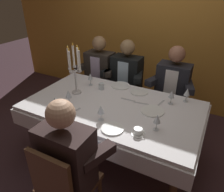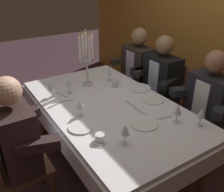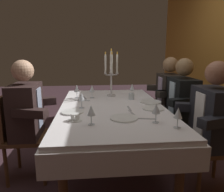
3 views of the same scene
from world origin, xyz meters
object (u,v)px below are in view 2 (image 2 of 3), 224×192
object	(u,v)px
wine_glass_2	(51,86)
wine_glass_4	(80,104)
dining_table	(110,115)
dinner_plate_3	(81,127)
coffee_cup_0	(100,138)
seated_diner_1	(162,78)
dinner_plate_0	(153,99)
dinner_plate_2	(144,123)
candelabra	(87,60)
dinner_plate_1	(139,88)
wine_glass_5	(202,113)
wine_glass_3	(125,130)
wine_glass_0	(178,110)
wine_glass_6	(69,83)
seated_diner_0	(138,66)
water_tumbler_0	(115,84)
wine_glass_1	(109,71)
seated_diner_2	(16,138)
seated_diner_3	(209,100)

from	to	relation	value
wine_glass_2	wine_glass_4	distance (m)	0.50
dining_table	dinner_plate_3	bearing A→B (deg)	-62.54
wine_glass_2	coffee_cup_0	distance (m)	0.90
wine_glass_4	coffee_cup_0	distance (m)	0.41
coffee_cup_0	seated_diner_1	world-z (taller)	seated_diner_1
dinner_plate_0	dinner_plate_3	xyz separation A→B (m)	(0.06, -0.81, 0.00)
dinner_plate_2	wine_glass_2	size ratio (longest dim) A/B	1.49
wine_glass_2	candelabra	bearing A→B (deg)	98.36
dining_table	dinner_plate_1	distance (m)	0.49
wine_glass_5	wine_glass_3	bearing A→B (deg)	-101.51
dinner_plate_2	dinner_plate_3	world-z (taller)	same
dinner_plate_1	coffee_cup_0	distance (m)	1.00
wine_glass_0	wine_glass_6	xyz separation A→B (m)	(-1.00, -0.52, 0.00)
wine_glass_4	seated_diner_0	size ratio (longest dim) A/B	0.13
dinner_plate_0	seated_diner_0	xyz separation A→B (m)	(-0.84, 0.48, -0.01)
water_tumbler_0	coffee_cup_0	bearing A→B (deg)	-40.05
dinner_plate_2	wine_glass_4	bearing A→B (deg)	-136.06
wine_glass_1	water_tumbler_0	xyz separation A→B (m)	(0.19, -0.04, -0.08)
dinner_plate_1	wine_glass_4	distance (m)	0.80
wine_glass_0	wine_glass_1	distance (m)	1.05
dinner_plate_2	seated_diner_1	bearing A→B (deg)	129.09
dinner_plate_0	seated_diner_2	xyz separation A→B (m)	(-0.10, -1.29, -0.01)
wine_glass_1	wine_glass_5	distance (m)	1.20
dining_table	water_tumbler_0	world-z (taller)	water_tumbler_0
wine_glass_4	coffee_cup_0	world-z (taller)	wine_glass_4
dining_table	wine_glass_0	world-z (taller)	wine_glass_0
wine_glass_3	candelabra	bearing A→B (deg)	166.52
seated_diner_0	seated_diner_3	world-z (taller)	same
dining_table	coffee_cup_0	xyz separation A→B (m)	(0.44, -0.36, 0.15)
dinner_plate_2	seated_diner_3	size ratio (longest dim) A/B	0.20
seated_diner_2	dinner_plate_3	bearing A→B (deg)	72.45
seated_diner_3	wine_glass_4	bearing A→B (deg)	-108.63
wine_glass_1	seated_diner_3	world-z (taller)	seated_diner_3
wine_glass_5	wine_glass_6	size ratio (longest dim) A/B	1.00
candelabra	dinner_plate_3	bearing A→B (deg)	-31.26
wine_glass_5	wine_glass_0	bearing A→B (deg)	-137.00
dinner_plate_0	wine_glass_1	distance (m)	0.66
candelabra	wine_glass_0	xyz separation A→B (m)	(1.08, 0.27, -0.18)
dinner_plate_1	wine_glass_2	bearing A→B (deg)	-110.79
coffee_cup_0	wine_glass_5	bearing A→B (deg)	72.27
dinner_plate_1	seated_diner_3	world-z (taller)	seated_diner_3
wine_glass_1	wine_glass_5	bearing A→B (deg)	6.43
wine_glass_0	seated_diner_1	world-z (taller)	seated_diner_1
dinner_plate_1	seated_diner_3	xyz separation A→B (m)	(0.57, 0.43, -0.01)
wine_glass_6	seated_diner_1	bearing A→B (deg)	79.55
dinner_plate_0	seated_diner_3	size ratio (longest dim) A/B	0.18
dining_table	dinner_plate_0	distance (m)	0.45
dinner_plate_3	wine_glass_0	world-z (taller)	wine_glass_0
wine_glass_3	seated_diner_3	world-z (taller)	seated_diner_3
dinner_plate_0	seated_diner_1	distance (m)	0.62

